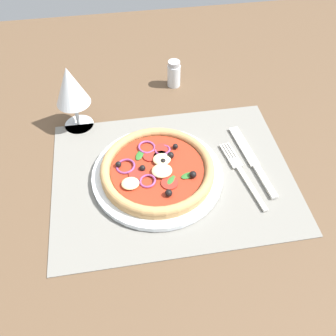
# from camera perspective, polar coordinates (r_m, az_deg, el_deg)

# --- Properties ---
(ground_plane) EXTENTS (1.90, 1.40, 0.02)m
(ground_plane) POSITION_cam_1_polar(r_m,az_deg,el_deg) (0.74, 0.68, -1.78)
(ground_plane) COLOR brown
(placemat) EXTENTS (0.47, 0.36, 0.00)m
(placemat) POSITION_cam_1_polar(r_m,az_deg,el_deg) (0.73, 0.69, -1.08)
(placemat) COLOR slate
(placemat) RESTS_ON ground_plane
(plate) EXTENTS (0.25, 0.25, 0.01)m
(plate) POSITION_cam_1_polar(r_m,az_deg,el_deg) (0.72, -1.67, -0.75)
(plate) COLOR white
(plate) RESTS_ON placemat
(pizza) EXTENTS (0.22, 0.22, 0.03)m
(pizza) POSITION_cam_1_polar(r_m,az_deg,el_deg) (0.71, -1.72, 0.09)
(pizza) COLOR tan
(pizza) RESTS_ON plate
(fork) EXTENTS (0.05, 0.18, 0.00)m
(fork) POSITION_cam_1_polar(r_m,az_deg,el_deg) (0.74, 11.18, -0.46)
(fork) COLOR silver
(fork) RESTS_ON placemat
(knife) EXTENTS (0.04, 0.20, 0.01)m
(knife) POSITION_cam_1_polar(r_m,az_deg,el_deg) (0.77, 12.80, 1.33)
(knife) COLOR silver
(knife) RESTS_ON placemat
(wine_glass) EXTENTS (0.07, 0.07, 0.15)m
(wine_glass) POSITION_cam_1_polar(r_m,az_deg,el_deg) (0.79, -14.84, 11.97)
(wine_glass) COLOR silver
(wine_glass) RESTS_ON ground_plane
(pepper_shaker) EXTENTS (0.03, 0.03, 0.07)m
(pepper_shaker) POSITION_cam_1_polar(r_m,az_deg,el_deg) (0.93, 0.92, 14.32)
(pepper_shaker) COLOR silver
(pepper_shaker) RESTS_ON ground_plane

